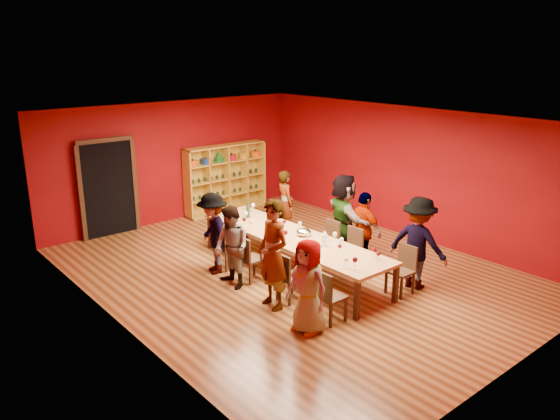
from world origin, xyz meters
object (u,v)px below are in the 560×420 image
object	(u,v)px
person_right_2	(344,217)
spittoon_bowl	(304,232)
tasting_table	(292,238)
person_left_3	(213,233)
person_left_0	(308,286)
person_right_4	(285,203)
chair_person_right_4	(272,218)
chair_person_right_0	(403,267)
chair_person_left_2	(249,256)
chair_person_left_3	(225,245)
chair_person_left_1	(287,275)
person_right_0	(418,243)
shelving_unit	(225,175)
person_left_2	(231,247)
chair_person_right_1	(351,248)
chair_person_right_2	(329,239)
person_right_1	(364,230)
wine_bottle	(248,212)
chair_person_left_0	(328,294)
person_left_1	(273,255)

from	to	relation	value
person_right_2	spittoon_bowl	world-z (taller)	person_right_2
tasting_table	person_left_3	xyz separation A→B (m)	(-1.18, 0.97, 0.10)
person_left_0	person_right_4	size ratio (longest dim) A/B	0.97
person_left_0	chair_person_right_4	distance (m)	4.30
chair_person_right_0	chair_person_right_4	bearing A→B (deg)	90.00
chair_person_left_2	chair_person_left_3	bearing A→B (deg)	90.00
chair_person_left_1	person_right_2	size ratio (longest dim) A/B	0.49
person_right_0	spittoon_bowl	bearing A→B (deg)	19.55
person_right_0	person_right_2	size ratio (longest dim) A/B	0.96
shelving_unit	person_left_2	distance (m)	4.93
chair_person_right_1	person_left_0	bearing A→B (deg)	-152.29
chair_person_right_2	chair_person_left_2	bearing A→B (deg)	170.55
person_right_1	person_right_2	xyz separation A→B (m)	(0.07, 0.62, 0.12)
person_left_3	person_right_4	distance (m)	2.60
chair_person_right_0	wine_bottle	bearing A→B (deg)	103.74
person_left_3	chair_person_right_1	size ratio (longest dim) A/B	1.81
person_left_2	chair_person_left_3	xyz separation A→B (m)	(0.38, 0.78, -0.27)
person_right_0	chair_person_right_0	bearing A→B (deg)	78.91
chair_person_left_0	person_right_0	world-z (taller)	person_right_0
person_right_2	person_left_2	bearing A→B (deg)	104.83
tasting_table	chair_person_right_2	xyz separation A→B (m)	(0.91, -0.11, -0.20)
tasting_table	chair_person_left_0	distance (m)	2.13
spittoon_bowl	person_right_4	bearing A→B (deg)	58.95
chair_person_right_0	chair_person_right_2	distance (m)	1.89
person_right_0	person_right_1	distance (m)	1.27
tasting_table	chair_person_right_2	distance (m)	0.94
person_right_1	wine_bottle	size ratio (longest dim) A/B	4.53
chair_person_right_0	person_left_0	bearing A→B (deg)	177.94
person_right_4	chair_person_left_0	bearing A→B (deg)	162.76
chair_person_left_1	person_right_2	bearing A→B (deg)	20.10
chair_person_right_1	chair_person_right_4	bearing A→B (deg)	90.00
chair_person_right_1	person_right_0	bearing A→B (deg)	-73.01
chair_person_left_0	chair_person_right_0	distance (m)	1.82
shelving_unit	person_right_4	xyz separation A→B (m)	(-0.08, -2.59, -0.21)
tasting_table	chair_person_left_1	world-z (taller)	chair_person_left_1
person_left_2	person_left_3	distance (m)	0.79
chair_person_left_3	wine_bottle	world-z (taller)	wine_bottle
tasting_table	person_right_0	xyz separation A→B (m)	(1.30, -2.00, 0.16)
shelving_unit	chair_person_left_3	bearing A→B (deg)	-124.58
person_right_0	spittoon_bowl	world-z (taller)	person_right_0
person_left_2	person_left_3	bearing A→B (deg)	175.66
person_left_0	spittoon_bowl	bearing A→B (deg)	133.76
person_right_2	chair_person_right_4	world-z (taller)	person_right_2
person_right_4	shelving_unit	bearing A→B (deg)	12.24
tasting_table	person_left_3	distance (m)	1.53
chair_person_left_1	person_right_1	bearing A→B (deg)	5.20
chair_person_left_2	spittoon_bowl	bearing A→B (deg)	-16.24
person_left_1	chair_person_right_0	size ratio (longest dim) A/B	2.12
person_left_1	person_left_3	xyz separation A→B (m)	(0.05, 1.90, -0.14)
chair_person_right_1	person_left_1	bearing A→B (deg)	-174.72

